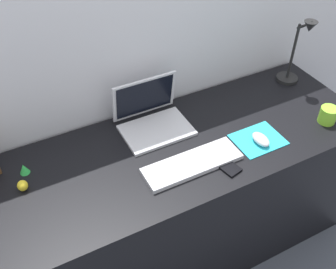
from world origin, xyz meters
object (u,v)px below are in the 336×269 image
Objects in this scene: laptop at (151,115)px; toy_figurine_yellow at (23,186)px; cell_phone at (225,165)px; toy_figurine_green at (24,169)px; desk_lamp at (297,54)px; coffee_mug at (328,115)px; mouse at (261,139)px; keyboard at (192,164)px.

toy_figurine_yellow is at bearing -168.56° from laptop.
laptop is at bearing 11.44° from toy_figurine_yellow.
toy_figurine_yellow is (-0.75, 0.25, 0.02)m from cell_phone.
toy_figurine_green is (-0.57, -0.03, -0.03)m from laptop.
laptop is at bearing 178.03° from desk_lamp.
coffee_mug reaches higher than toy_figurine_yellow.
desk_lamp is 1.39m from toy_figurine_yellow.
laptop is at bearing 137.89° from mouse.
keyboard is at bearing 176.47° from coffee_mug.
coffee_mug is at bearing -9.85° from toy_figurine_yellow.
toy_figurine_green reaches higher than cell_phone.
keyboard is (0.04, -0.31, -0.04)m from laptop.
desk_lamp is (0.42, 0.30, 0.15)m from mouse.
toy_figurine_yellow reaches higher than keyboard.
desk_lamp is (0.63, 0.34, 0.16)m from cell_phone.
toy_figurine_green is at bearing 166.31° from coffee_mug.
toy_figurine_green reaches higher than keyboard.
mouse is at bearing -144.59° from desk_lamp.
laptop is 0.57m from toy_figurine_green.
keyboard is 3.20× the size of cell_phone.
toy_figurine_green and toy_figurine_yellow have the same top height.
keyboard is 0.81m from desk_lamp.
keyboard is 0.66m from toy_figurine_yellow.
coffee_mug is 1.78× the size of toy_figurine_green.
mouse is 0.54m from desk_lamp.
cell_phone is 0.80m from toy_figurine_green.
cell_phone is at bearing -168.14° from mouse.
toy_figurine_yellow is (-0.63, 0.19, 0.01)m from keyboard.
laptop is 2.34× the size of cell_phone.
mouse is at bearing -0.64° from cell_phone.
mouse reaches higher than cell_phone.
cell_phone is 0.56m from coffee_mug.
toy_figurine_yellow reaches higher than mouse.
coffee_mug is (0.68, -0.04, 0.03)m from keyboard.
desk_lamp is 8.09× the size of toy_figurine_green.
keyboard reaches higher than cell_phone.
laptop reaches higher than cell_phone.
keyboard is at bearing 176.57° from mouse.
keyboard is at bearing -159.46° from desk_lamp.
mouse reaches higher than keyboard.
cell_phone is 0.79m from toy_figurine_yellow.
laptop is 0.49m from mouse.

